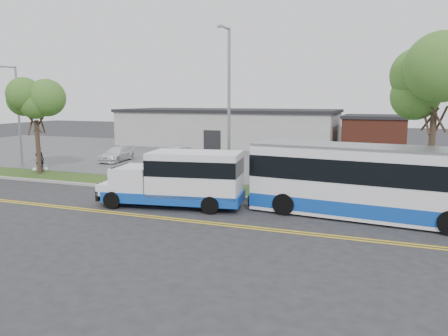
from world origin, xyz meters
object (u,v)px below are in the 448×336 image
at_px(streetlight_near, 229,104).
at_px(parked_car_a, 175,154).
at_px(parked_car_b, 117,154).
at_px(streetlight_far, 18,112).
at_px(tree_west, 35,105).
at_px(shuttle_bus, 181,177).
at_px(transit_bus, 382,183).
at_px(pedestrian, 40,159).
at_px(tree_east, 436,86).

xyz_separation_m(streetlight_near, parked_car_a, (-8.58, 9.68, -4.47)).
bearing_deg(streetlight_near, parked_car_b, 149.17).
distance_m(streetlight_near, parked_car_b, 16.31).
bearing_deg(streetlight_near, streetlight_far, 171.95).
bearing_deg(tree_west, shuttle_bus, -19.18).
height_order(tree_west, shuttle_bus, tree_west).
xyz_separation_m(transit_bus, parked_car_b, (-22.24, 11.29, -1.00)).
bearing_deg(transit_bus, pedestrian, 175.28).
bearing_deg(transit_bus, shuttle_bus, -167.47).
height_order(streetlight_near, shuttle_bus, streetlight_near).
relative_size(tree_west, pedestrian, 3.67).
height_order(tree_east, parked_car_b, tree_east).
bearing_deg(tree_west, parked_car_a, 55.12).
bearing_deg(streetlight_near, tree_west, 178.20).
xyz_separation_m(streetlight_near, parked_car_b, (-13.46, 8.03, -4.51)).
xyz_separation_m(tree_east, transit_bus, (-2.22, -3.53, -4.49)).
distance_m(parked_car_a, parked_car_b, 5.15).
bearing_deg(pedestrian, tree_west, 119.91).
bearing_deg(streetlight_far, parked_car_b, 43.99).
height_order(streetlight_near, transit_bus, streetlight_near).
distance_m(transit_bus, pedestrian, 24.91).
height_order(streetlight_near, parked_car_a, streetlight_near).
bearing_deg(shuttle_bus, tree_west, 151.69).
height_order(shuttle_bus, parked_car_b, shuttle_bus).
height_order(tree_west, transit_bus, tree_west).
distance_m(tree_east, streetlight_near, 11.05).
bearing_deg(tree_east, transit_bus, -122.22).
xyz_separation_m(parked_car_a, parked_car_b, (-4.88, -1.64, -0.05)).
bearing_deg(streetlight_far, parked_car_a, 33.86).
distance_m(streetlight_near, streetlight_far, 19.20).
xyz_separation_m(transit_bus, parked_car_a, (-17.36, 12.93, -0.95)).
relative_size(streetlight_far, shuttle_bus, 1.03).
xyz_separation_m(streetlight_far, pedestrian, (3.29, -1.42, -3.43)).
xyz_separation_m(tree_west, parked_car_a, (6.42, 9.20, -4.36)).
bearing_deg(tree_west, streetlight_near, -1.80).
relative_size(transit_bus, pedestrian, 6.62).
height_order(tree_east, parked_car_a, tree_east).
bearing_deg(shuttle_bus, parked_car_a, 109.31).
bearing_deg(tree_east, pedestrian, 177.86).
distance_m(tree_east, transit_bus, 6.12).
bearing_deg(streetlight_near, tree_east, 1.42).
bearing_deg(streetlight_near, pedestrian, 175.37).
relative_size(streetlight_near, parked_car_a, 2.36).
distance_m(shuttle_bus, parked_car_a, 16.04).
distance_m(tree_east, pedestrian, 27.22).
height_order(tree_west, streetlight_near, streetlight_near).
bearing_deg(tree_east, streetlight_far, 175.40).
height_order(pedestrian, parked_car_b, pedestrian).
xyz_separation_m(streetlight_far, transit_bus, (27.78, -5.94, -2.76)).
bearing_deg(transit_bus, streetlight_far, 173.67).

